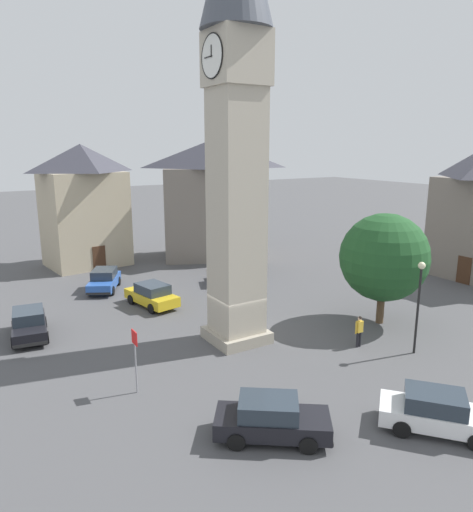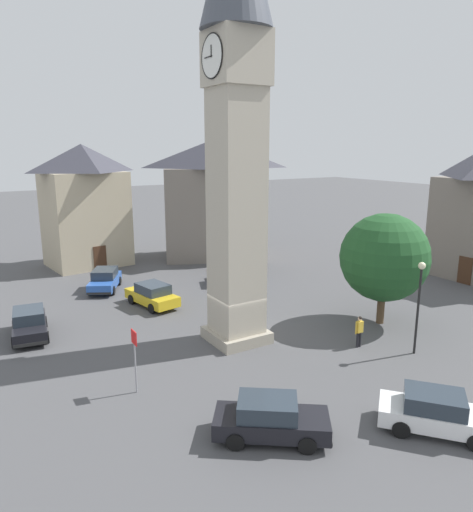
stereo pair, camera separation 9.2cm
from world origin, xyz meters
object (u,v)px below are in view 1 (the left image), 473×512
Objects in this scene: clock_tower at (236,81)px; car_red_corner at (437,412)px; car_silver_kerb at (227,274)px; tree at (384,257)px; car_white_side at (29,324)px; car_blue_kerb at (104,280)px; building_terrace_right at (214,198)px; car_black_far at (271,419)px; pedestrian at (359,329)px; lamp_post at (419,293)px; car_green_alley at (152,295)px; building_corner_back at (84,205)px; road_sign at (135,351)px.

clock_tower is 5.32× the size of car_red_corner.
tree is at bearing -162.68° from car_silver_kerb.
car_red_corner is at bearing -146.75° from car_white_side.
tree reaches higher than car_silver_kerb.
clock_tower is at bearing -123.64° from car_white_side.
car_red_corner is 0.65× the size of tree.
building_terrace_right reaches higher than car_blue_kerb.
car_black_far is at bearing -157.75° from car_white_side.
car_blue_kerb is 0.40× the size of building_terrace_right.
lamp_post reaches higher than pedestrian.
lamp_post reaches higher than car_white_side.
tree is 4.34m from lamp_post.
car_silver_kerb is at bearing -8.61° from car_red_corner.
pedestrian is 3.52m from lamp_post.
car_white_side is 0.99× the size of car_green_alley.
car_red_corner is 20.66m from car_white_side.
building_corner_back is at bearing -6.60° from car_blue_kerb.
road_sign is (8.43, 8.41, 1.14)m from car_red_corner.
car_blue_kerb is 18.87m from pedestrian.
tree reaches higher than car_white_side.
pedestrian is (-13.53, -0.00, 0.25)m from car_silver_kerb.
car_white_side is 16.94m from building_corner_back.
car_black_far is at bearing 155.03° from building_terrace_right.
clock_tower reaches higher than car_red_corner.
lamp_post reaches higher than car_green_alley.
car_blue_kerb is at bearing 68.16° from car_silver_kerb.
car_red_corner is at bearing -170.33° from clock_tower.
lamp_post reaches higher than car_silver_kerb.
car_black_far is at bearing 177.89° from building_corner_back.
car_green_alley is 15.41m from building_terrace_right.
car_red_corner is 0.98× the size of car_black_far.
building_terrace_right is (11.66, -18.07, 4.76)m from car_white_side.
car_red_corner is 6.11m from car_black_far.
building_terrace_right reaches higher than building_corner_back.
car_black_far is 2.56× the size of pedestrian.
car_silver_kerb is 10.41m from building_terrace_right.
car_green_alley is (18.63, 3.68, 0.00)m from car_red_corner.
building_terrace_right is at bearing -105.58° from building_corner_back.
car_red_corner is at bearing 142.42° from tree.
car_green_alley is (7.64, 1.80, -12.49)m from clock_tower.
road_sign is (1.53, 11.51, 0.89)m from pedestrian.
building_corner_back reaches higher than car_red_corner.
clock_tower is at bearing 9.67° from car_red_corner.
building_corner_back is at bearing 18.89° from lamp_post.
lamp_post is (-12.41, -16.28, 2.44)m from car_white_side.
clock_tower is at bearing 152.27° from car_silver_kerb.
building_corner_back is (11.59, 7.43, 4.53)m from car_silver_kerb.
building_terrace_right is at bearing -25.64° from clock_tower.
car_white_side is (6.29, 9.46, -12.49)m from clock_tower.
car_white_side and car_black_far have the same top height.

